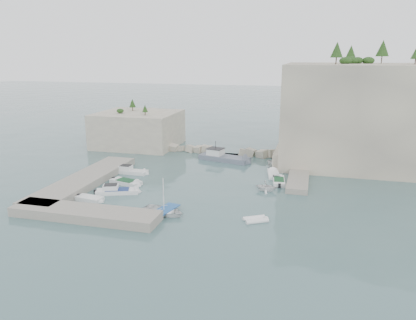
% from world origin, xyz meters
% --- Properties ---
extents(ground, '(400.00, 400.00, 0.00)m').
position_xyz_m(ground, '(0.00, 0.00, 0.00)').
color(ground, '#456768').
rests_on(ground, ground).
extents(cliff_east, '(26.00, 22.00, 17.00)m').
position_xyz_m(cliff_east, '(23.00, 23.00, 8.50)').
color(cliff_east, beige).
rests_on(cliff_east, ground).
extents(cliff_terrace, '(8.00, 10.00, 2.50)m').
position_xyz_m(cliff_terrace, '(13.00, 18.00, 1.25)').
color(cliff_terrace, beige).
rests_on(cliff_terrace, ground).
extents(outcrop_west, '(16.00, 14.00, 7.00)m').
position_xyz_m(outcrop_west, '(-20.00, 25.00, 3.50)').
color(outcrop_west, beige).
rests_on(outcrop_west, ground).
extents(quay_west, '(5.00, 24.00, 1.10)m').
position_xyz_m(quay_west, '(-17.00, -1.00, 0.55)').
color(quay_west, '#9E9689').
rests_on(quay_west, ground).
extents(quay_south, '(18.00, 4.00, 1.10)m').
position_xyz_m(quay_south, '(-10.00, -12.50, 0.55)').
color(quay_south, '#9E9689').
rests_on(quay_south, ground).
extents(ledge_east, '(3.00, 16.00, 0.80)m').
position_xyz_m(ledge_east, '(13.50, 10.00, 0.40)').
color(ledge_east, '#9E9689').
rests_on(ledge_east, ground).
extents(breakwater, '(28.00, 3.00, 1.40)m').
position_xyz_m(breakwater, '(-1.00, 22.00, 0.70)').
color(breakwater, beige).
rests_on(breakwater, ground).
extents(motorboat_c, '(5.63, 3.35, 0.70)m').
position_xyz_m(motorboat_c, '(-11.09, 0.51, 0.00)').
color(motorboat_c, silver).
rests_on(motorboat_c, ground).
extents(motorboat_a, '(6.06, 1.84, 1.40)m').
position_xyz_m(motorboat_a, '(-12.79, 5.72, 0.00)').
color(motorboat_a, silver).
rests_on(motorboat_a, ground).
extents(motorboat_e, '(4.14, 2.19, 0.70)m').
position_xyz_m(motorboat_e, '(-12.55, -7.19, 0.00)').
color(motorboat_e, white).
rests_on(motorboat_e, ground).
extents(motorboat_d, '(6.57, 3.99, 1.40)m').
position_xyz_m(motorboat_d, '(-10.36, -3.66, 0.00)').
color(motorboat_d, white).
rests_on(motorboat_d, ground).
extents(rowboat, '(6.00, 4.87, 1.09)m').
position_xyz_m(rowboat, '(-1.50, -9.04, 0.00)').
color(rowboat, white).
rests_on(rowboat, ground).
extents(inflatable_dinghy, '(3.25, 2.72, 0.44)m').
position_xyz_m(inflatable_dinghy, '(9.43, -8.35, 0.00)').
color(inflatable_dinghy, white).
rests_on(inflatable_dinghy, ground).
extents(tender_east_a, '(3.10, 2.70, 1.60)m').
position_xyz_m(tender_east_a, '(9.32, 2.62, 0.00)').
color(tender_east_a, white).
rests_on(tender_east_a, ground).
extents(tender_east_b, '(2.29, 5.12, 0.70)m').
position_xyz_m(tender_east_b, '(10.72, 6.70, 0.00)').
color(tender_east_b, white).
rests_on(tender_east_b, ground).
extents(tender_east_c, '(2.49, 5.34, 0.70)m').
position_xyz_m(tender_east_c, '(9.54, 10.25, 0.00)').
color(tender_east_c, white).
rests_on(tender_east_c, ground).
extents(tender_east_d, '(4.25, 2.58, 1.54)m').
position_xyz_m(tender_east_d, '(9.92, 15.38, 0.00)').
color(tender_east_d, silver).
rests_on(tender_east_d, ground).
extents(work_boat, '(10.52, 5.39, 2.20)m').
position_xyz_m(work_boat, '(0.04, 17.51, 0.00)').
color(work_boat, slate).
rests_on(work_boat, ground).
extents(rowboat_mast, '(0.10, 0.10, 4.20)m').
position_xyz_m(rowboat_mast, '(-1.50, -9.04, 2.65)').
color(rowboat_mast, white).
rests_on(rowboat_mast, rowboat).
extents(vegetation, '(53.48, 13.88, 13.40)m').
position_xyz_m(vegetation, '(17.83, 24.40, 17.93)').
color(vegetation, '#1E4219').
rests_on(vegetation, ground).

